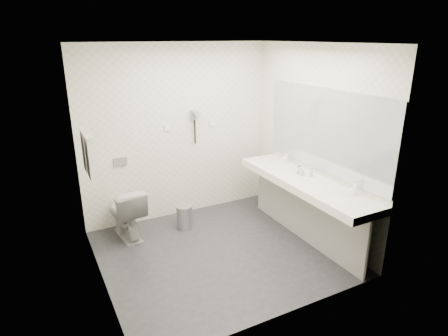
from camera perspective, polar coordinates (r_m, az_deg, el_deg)
floor at (r=4.92m, az=-0.76°, el=-12.42°), size 2.80×2.80×0.00m
ceiling at (r=4.19m, az=-0.91°, el=18.11°), size 2.80×2.80×0.00m
wall_back at (r=5.54m, az=-6.92°, el=5.18°), size 2.80×0.00×2.80m
wall_front at (r=3.36m, az=9.26°, el=-4.36°), size 2.80×0.00×2.80m
wall_left at (r=4.00m, az=-19.03°, el=-1.29°), size 0.00×2.60×2.60m
wall_right at (r=5.15m, az=13.23°, el=3.73°), size 0.00×2.60×2.60m
vanity_counter at (r=4.98m, az=11.91°, el=-2.18°), size 0.55×2.20×0.10m
vanity_panel at (r=5.16m, az=11.80°, el=-6.54°), size 0.03×2.15×0.75m
vanity_post_near at (r=4.53m, az=20.52°, el=-11.27°), size 0.06×0.06×0.75m
vanity_post_far at (r=5.94m, az=5.74°, el=-2.71°), size 0.06×0.06×0.75m
mirror at (r=4.95m, az=14.77°, el=5.38°), size 0.02×2.20×1.05m
basin_near at (r=4.52m, az=17.11°, el=-4.38°), size 0.40×0.31×0.05m
basin_far at (r=5.45m, az=7.65°, el=0.34°), size 0.40×0.31×0.05m
faucet_near at (r=4.62m, az=18.96°, el=-2.86°), size 0.04×0.04×0.15m
faucet_far at (r=5.53m, az=9.35°, el=1.52°), size 0.04×0.04×0.15m
soap_bottle_a at (r=5.06m, az=11.49°, el=-0.47°), size 0.05×0.05×0.12m
soap_bottle_c at (r=5.05m, az=12.84°, el=-0.54°), size 0.06×0.06×0.13m
glass_left at (r=5.15m, az=11.11°, el=-0.23°), size 0.06×0.06×0.10m
toilet at (r=5.28m, az=-14.41°, el=-6.39°), size 0.46×0.74×0.71m
flush_plate at (r=5.39m, az=-15.20°, el=0.89°), size 0.18×0.02×0.12m
pedal_bin at (r=5.45m, az=-5.92°, el=-7.29°), size 0.25×0.25×0.32m
bin_lid at (r=5.38m, az=-5.98°, el=-5.70°), size 0.23×0.23×0.02m
towel_rail at (r=4.45m, az=-19.98°, el=4.65°), size 0.02×0.62×0.02m
towel_near at (r=4.37m, az=-19.26°, el=1.49°), size 0.07×0.24×0.48m
towel_far at (r=4.64m, az=-19.82°, el=2.41°), size 0.07×0.24×0.48m
dryer_cradle at (r=5.55m, az=-4.49°, el=7.93°), size 0.10×0.04×0.14m
dryer_barrel at (r=5.49m, az=-4.20°, el=8.11°), size 0.08×0.14×0.08m
dryer_cord at (r=5.59m, az=-4.36°, el=5.39°), size 0.02×0.02×0.35m
switch_plate_a at (r=5.46m, az=-8.40°, el=5.98°), size 0.09×0.02×0.09m
switch_plate_b at (r=5.72m, az=-1.74°, el=6.78°), size 0.09×0.02×0.09m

